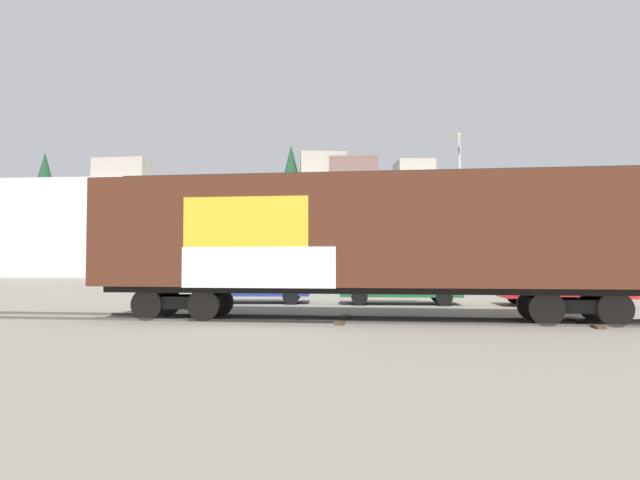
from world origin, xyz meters
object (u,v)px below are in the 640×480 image
object	(u,v)px
flagpole	(460,193)
parked_car_green	(399,282)
freight_car	(369,235)
parked_car_blue	(255,283)
parked_car_red	(563,285)

from	to	relation	value
flagpole	parked_car_green	xyz separation A→B (m)	(-3.13, -4.58, -4.13)
freight_car	flagpole	distance (m)	12.25
freight_car	parked_car_green	distance (m)	6.89
parked_car_blue	parked_car_green	world-z (taller)	parked_car_green
freight_car	flagpole	size ratio (longest dim) A/B	1.97
freight_car	parked_car_blue	world-z (taller)	freight_car
freight_car	parked_car_green	xyz separation A→B (m)	(1.17, 6.60, -1.58)
parked_car_green	parked_car_red	xyz separation A→B (m)	(6.25, -0.31, -0.09)
parked_car_blue	flagpole	bearing A→B (deg)	26.36
flagpole	parked_car_blue	bearing A→B (deg)	-153.64
flagpole	parked_car_green	size ratio (longest dim) A/B	1.66
parked_car_blue	parked_car_red	size ratio (longest dim) A/B	0.97
freight_car	parked_car_green	bearing A→B (deg)	79.93
parked_car_blue	parked_car_red	bearing A→B (deg)	-1.85
flagpole	parked_car_red	xyz separation A→B (m)	(3.12, -4.89, -4.22)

